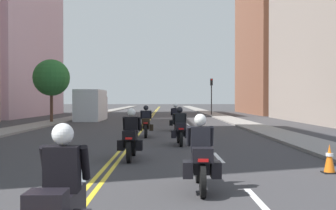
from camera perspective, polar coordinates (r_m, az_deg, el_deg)
ground_plane at (r=47.63m, az=-2.28°, el=-1.56°), size 264.00×264.00×0.00m
sidewalk_left at (r=48.49m, az=-11.40°, el=-1.46°), size 2.09×144.00×0.12m
sidewalk_right at (r=47.99m, az=6.93°, el=-1.47°), size 2.09×144.00×0.12m
centreline_yellow_inner at (r=47.63m, az=-2.43°, el=-1.55°), size 0.12×132.00×0.01m
centreline_yellow_outer at (r=47.63m, az=-2.14°, el=-1.55°), size 0.12×132.00×0.01m
lane_dashes_white at (r=28.68m, az=3.11°, el=-3.06°), size 0.14×56.40×0.01m
building_right_2 at (r=59.97m, az=13.75°, el=12.99°), size 6.14×19.30×29.31m
motorcycle_0 at (r=5.08m, az=-14.56°, el=-13.36°), size 0.77×2.32×1.63m
motorcycle_1 at (r=8.71m, az=4.52°, el=-7.41°), size 0.77×2.17×1.61m
motorcycle_2 at (r=13.16m, az=-5.10°, el=-4.67°), size 0.76×2.29×1.63m
motorcycle_3 at (r=17.35m, az=1.65°, el=-3.39°), size 0.77×2.12×1.61m
motorcycle_4 at (r=21.11m, az=-3.06°, el=-2.65°), size 0.77×2.15×1.62m
motorcycle_5 at (r=25.32m, az=1.05°, el=-2.03°), size 0.76×2.28×1.67m
traffic_cone_2 at (r=11.57m, az=21.37°, el=-6.90°), size 0.35×0.35×0.76m
traffic_light_far at (r=49.07m, az=6.01°, el=2.09°), size 0.28×0.38×4.40m
street_tree_0 at (r=34.79m, az=-15.78°, el=3.64°), size 2.96×2.96×5.17m
parked_truck at (r=38.96m, az=-10.46°, el=-0.20°), size 2.20×6.50×2.80m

